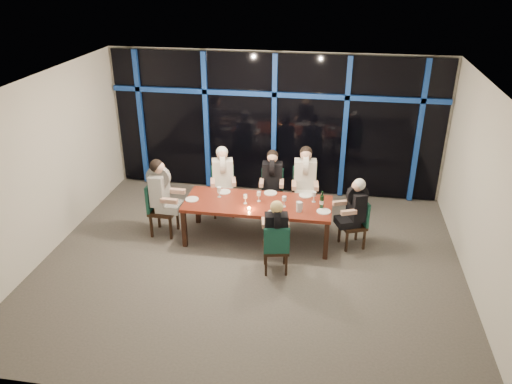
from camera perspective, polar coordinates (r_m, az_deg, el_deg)
room at (r=7.57m, az=-0.75°, el=4.74°), size 7.04×7.00×3.02m
window_wall at (r=10.46m, az=2.19°, el=7.92°), size 6.86×0.43×2.94m
dining_table at (r=8.84m, az=0.21°, el=-1.60°), size 2.60×1.00×0.75m
chair_far_left at (r=9.88m, az=-3.79°, el=0.49°), size 0.55×0.55×0.96m
chair_far_mid at (r=9.83m, az=1.85°, el=0.26°), size 0.47×0.47×0.93m
chair_far_right at (r=9.77m, az=5.53°, el=0.25°), size 0.51×0.51×1.00m
chair_end_left at (r=9.28m, az=-11.07°, el=-1.56°), size 0.48×0.48×1.00m
chair_end_right at (r=8.92m, az=11.49°, el=-3.24°), size 0.54×0.54×0.88m
chair_near_mid at (r=8.02m, az=2.31°, el=-6.26°), size 0.48×0.48×0.88m
diner_far_left at (r=9.65m, az=-3.83°, el=2.34°), size 0.55×0.65×0.94m
diner_far_mid at (r=9.60m, az=1.86°, el=2.05°), size 0.48×0.60×0.91m
diner_far_right at (r=9.53m, az=5.64°, el=2.19°), size 0.53×0.65×0.98m
diner_end_left at (r=9.08m, az=-10.78°, el=0.62°), size 0.63×0.51×0.98m
diner_end_right at (r=8.73m, az=11.24°, el=-1.26°), size 0.61×0.55×0.86m
diner_near_mid at (r=7.90m, az=2.31°, el=-3.80°), size 0.48×0.59×0.86m
plate_far_left at (r=9.20m, az=-3.68°, el=0.03°), size 0.24×0.24×0.01m
plate_far_mid at (r=9.14m, az=1.67°, el=-0.11°), size 0.24×0.24×0.01m
plate_far_right at (r=9.10m, az=5.67°, el=-0.37°), size 0.24×0.24×0.01m
plate_end_left at (r=8.98m, az=-7.33°, el=-0.83°), size 0.24×0.24×0.01m
plate_end_right at (r=8.57m, az=7.74°, el=-2.21°), size 0.24×0.24×0.01m
plate_near_mid at (r=8.44m, az=2.03°, el=-2.44°), size 0.24×0.24×0.01m
wine_bottle at (r=8.63m, az=7.52°, el=-1.11°), size 0.07×0.07×0.32m
water_pitcher at (r=8.50m, az=4.95°, el=-1.69°), size 0.11×0.10×0.18m
tea_light at (r=8.56m, az=-0.80°, el=-1.91°), size 0.06×0.06×0.03m
wine_glass_a at (r=8.72m, az=-1.23°, el=-0.57°), size 0.07×0.07×0.17m
wine_glass_b at (r=8.79m, az=0.33°, el=-0.26°), size 0.07×0.07×0.18m
wine_glass_c at (r=8.61m, az=3.25°, el=-0.84°), size 0.08×0.08×0.20m
wine_glass_d at (r=8.97m, az=-4.23°, el=0.26°), size 0.08×0.08×0.20m
wine_glass_e at (r=8.83m, az=6.66°, el=-0.31°), size 0.07×0.07×0.19m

